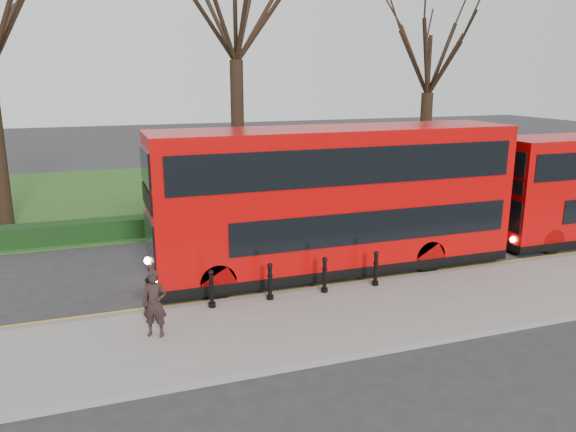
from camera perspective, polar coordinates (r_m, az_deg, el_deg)
name	(u,v)px	position (r m, az deg, el deg)	size (l,w,h in m)	color
ground	(259,287)	(17.04, -3.01, -7.23)	(120.00, 120.00, 0.00)	#28282B
pavement	(292,326)	(14.39, 0.43, -11.07)	(60.00, 4.00, 0.15)	gray
kerb	(268,297)	(16.12, -2.00, -8.21)	(60.00, 0.25, 0.16)	slate
grass_verge	(181,192)	(31.19, -10.83, 2.45)	(60.00, 18.00, 0.06)	#254D19
hedge	(212,221)	(23.22, -7.77, -0.48)	(60.00, 0.90, 0.80)	black
yellow_line_outer	(265,295)	(16.42, -2.31, -8.05)	(60.00, 0.10, 0.01)	yellow
yellow_line_inner	(263,293)	(16.59, -2.52, -7.81)	(60.00, 0.10, 0.01)	yellow
tree_mid	(235,7)	(26.21, -5.40, 20.38)	(8.00, 8.00, 12.50)	black
tree_right	(430,58)	(30.13, 14.19, 15.29)	(6.21, 6.21, 9.70)	black
bollard_row	(270,282)	(15.58, -1.84, -6.74)	(6.69, 0.15, 1.00)	black
bus_lead	(334,201)	(17.88, 4.75, 1.57)	(11.61, 2.67, 4.62)	#C00606
pedestrian	(155,304)	(13.75, -13.40, -8.65)	(0.60, 0.39, 1.63)	black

